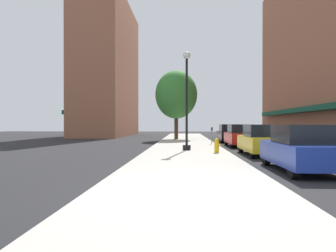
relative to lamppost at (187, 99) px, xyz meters
name	(u,v)px	position (x,y,z in m)	size (l,w,h in m)	color
ground_plane	(236,145)	(3.98, 6.58, -3.20)	(90.00, 90.00, 0.00)	#232326
sidewalk_slab	(186,143)	(-0.02, 7.58, -3.14)	(4.80, 50.00, 0.12)	#B7B2A8
building_far_background	(108,70)	(-11.03, 25.58, 6.16)	(6.80, 18.00, 18.76)	#9E6047
lamppost	(187,99)	(0.00, 0.00, 0.00)	(0.48, 0.48, 5.90)	black
fire_hydrant	(217,145)	(1.63, -1.59, -2.68)	(0.33, 0.26, 0.79)	gold
parking_meter_near	(212,133)	(2.03, 6.05, -2.25)	(0.14, 0.09, 1.31)	slate
tree_near	(176,95)	(-0.98, 13.84, 1.53)	(4.36, 4.36, 7.14)	#422D1E
car_blue	(301,149)	(3.98, -7.46, -2.39)	(1.80, 4.30, 1.66)	black
car_yellow	(261,140)	(3.98, -1.73, -2.39)	(1.80, 4.30, 1.66)	black
car_red	(240,136)	(3.98, 4.72, -2.39)	(1.80, 4.30, 1.66)	black
car_black	(229,133)	(3.98, 10.56, -2.39)	(1.80, 4.30, 1.66)	black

